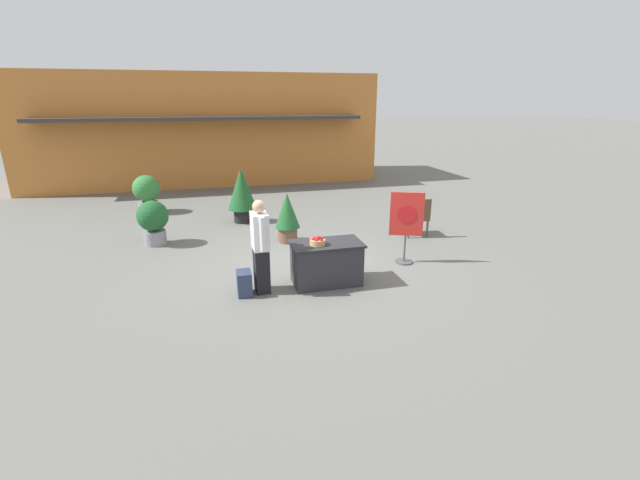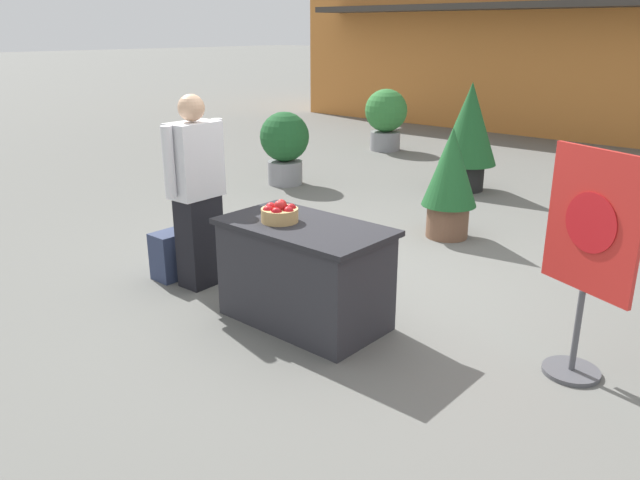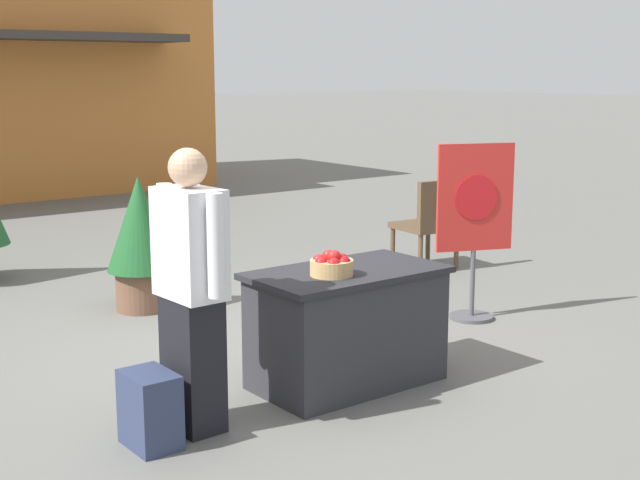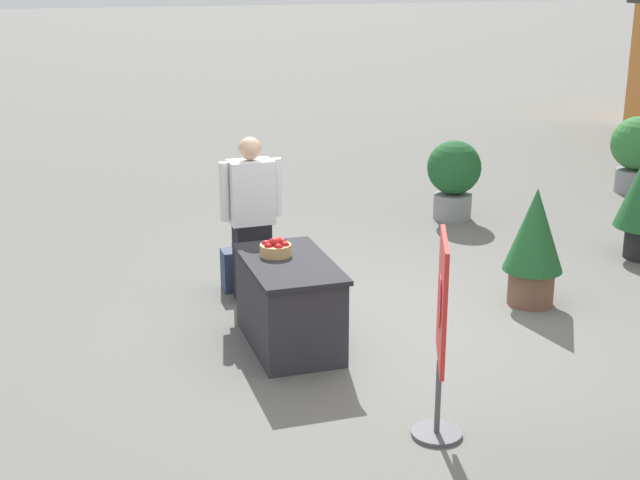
% 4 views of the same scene
% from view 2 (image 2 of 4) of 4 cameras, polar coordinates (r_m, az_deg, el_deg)
% --- Properties ---
extents(ground_plane, '(120.00, 120.00, 0.00)m').
position_cam_2_polar(ground_plane, '(5.45, 3.31, -3.97)').
color(ground_plane, slate).
extents(storefront_building, '(12.96, 4.76, 4.07)m').
position_cam_2_polar(storefront_building, '(15.16, 23.96, 16.98)').
color(storefront_building, '#C67533').
rests_on(storefront_building, ground_plane).
extents(display_table, '(1.27, 0.71, 0.77)m').
position_cam_2_polar(display_table, '(4.62, -1.43, -3.08)').
color(display_table, '#2D2D33').
rests_on(display_table, ground_plane).
extents(apple_basket, '(0.27, 0.27, 0.16)m').
position_cam_2_polar(apple_basket, '(4.54, -3.70, 2.53)').
color(apple_basket, tan).
rests_on(apple_basket, display_table).
extents(person_visitor, '(0.28, 0.61, 1.62)m').
position_cam_2_polar(person_visitor, '(5.28, -11.21, 4.34)').
color(person_visitor, black).
rests_on(person_visitor, ground_plane).
extents(backpack, '(0.24, 0.34, 0.42)m').
position_cam_2_polar(backpack, '(5.66, -13.32, -1.32)').
color(backpack, '#2D3856').
rests_on(backpack, ground_plane).
extents(poster_board, '(0.62, 0.36, 1.45)m').
position_cam_2_polar(poster_board, '(4.09, 23.31, -1.17)').
color(poster_board, '#4C4C51').
rests_on(poster_board, ground_plane).
extents(potted_plant_far_right, '(0.69, 0.69, 1.02)m').
position_cam_2_polar(potted_plant_far_right, '(8.86, -3.25, 8.79)').
color(potted_plant_far_right, gray).
rests_on(potted_plant_far_right, ground_plane).
extents(potted_plant_near_right, '(0.57, 0.57, 1.16)m').
position_cam_2_polar(potted_plant_near_right, '(6.62, 11.82, 5.55)').
color(potted_plant_near_right, brown).
rests_on(potted_plant_near_right, ground_plane).
extents(potted_plant_far_left, '(0.76, 0.76, 1.09)m').
position_cam_2_polar(potted_plant_far_left, '(11.50, 6.04, 11.21)').
color(potted_plant_far_left, gray).
rests_on(potted_plant_far_left, ground_plane).
extents(potted_plant_near_left, '(0.77, 0.77, 1.45)m').
position_cam_2_polar(potted_plant_near_left, '(8.68, 13.50, 9.76)').
color(potted_plant_near_left, black).
rests_on(potted_plant_near_left, ground_plane).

